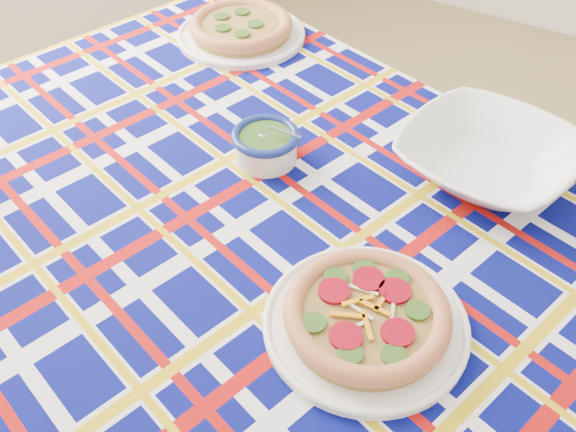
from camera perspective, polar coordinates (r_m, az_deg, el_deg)
The scene contains 7 objects.
floor at distance 1.97m, azimuth 23.11°, elevation -13.34°, with size 4.00×4.00×0.00m, color #967E4D.
dining_table at distance 1.12m, azimuth 0.11°, elevation -4.87°, with size 1.89×1.47×0.78m.
tablecloth at distance 1.10m, azimuth 0.11°, elevation -3.98°, with size 1.70×1.08×0.11m, color #050858, non-canonical shape.
main_focaccia_plate at distance 0.92m, azimuth 7.03°, elevation -8.67°, with size 0.31×0.31×0.06m, color olive, non-canonical shape.
pesto_bowl at distance 1.19m, azimuth -1.99°, elevation 6.49°, with size 0.13×0.13×0.08m, color #1C3B10, non-canonical shape.
serving_bowl at distance 1.21m, azimuth 17.31°, elevation 4.97°, with size 0.31×0.31×0.08m, color white.
second_focaccia_plate at distance 1.59m, azimuth -4.21°, elevation 16.42°, with size 0.31×0.31×0.06m, color olive, non-canonical shape.
Camera 1 is at (-0.14, -1.21, 1.55)m, focal length 40.00 mm.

